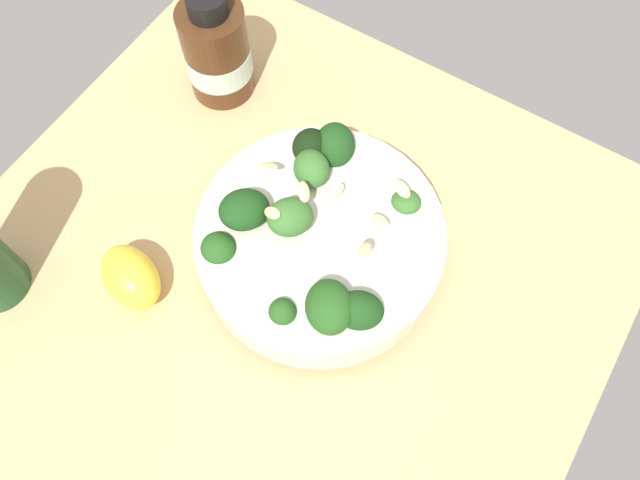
% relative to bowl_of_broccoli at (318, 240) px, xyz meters
% --- Properties ---
extents(ground_plane, '(0.57, 0.57, 0.04)m').
position_rel_bowl_of_broccoli_xyz_m(ground_plane, '(-0.03, 0.02, -0.06)').
color(ground_plane, tan).
extents(bowl_of_broccoli, '(0.21, 0.21, 0.09)m').
position_rel_bowl_of_broccoli_xyz_m(bowl_of_broccoli, '(0.00, 0.00, 0.00)').
color(bowl_of_broccoli, silver).
rests_on(bowl_of_broccoli, ground_plane).
extents(lemon_wedge, '(0.06, 0.08, 0.05)m').
position_rel_bowl_of_broccoli_xyz_m(lemon_wedge, '(-0.11, 0.12, -0.02)').
color(lemon_wedge, yellow).
rests_on(lemon_wedge, ground_plane).
extents(bottle_tall, '(0.07, 0.07, 0.12)m').
position_rel_bowl_of_broccoli_xyz_m(bottle_tall, '(0.11, 0.19, 0.01)').
color(bottle_tall, '#472814').
rests_on(bottle_tall, ground_plane).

